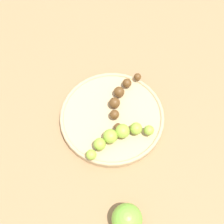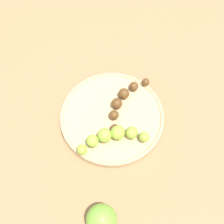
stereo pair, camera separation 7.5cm
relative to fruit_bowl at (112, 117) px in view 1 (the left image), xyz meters
name	(u,v)px [view 1 (the left image)]	position (x,y,z in m)	size (l,w,h in m)	color
ground_plane	(112,119)	(0.00, 0.00, -0.01)	(2.40, 2.40, 0.00)	#936D47
fruit_bowl	(112,117)	(0.00, 0.00, 0.00)	(0.28, 0.28, 0.02)	tan
banana_overripe	(120,98)	(0.01, -0.05, 0.02)	(0.09, 0.18, 0.03)	#593819
banana_green	(118,136)	(-0.05, 0.04, 0.03)	(0.10, 0.16, 0.04)	#8CAD38
apple_green	(127,219)	(-0.19, 0.19, 0.02)	(0.07, 0.07, 0.07)	#72B238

